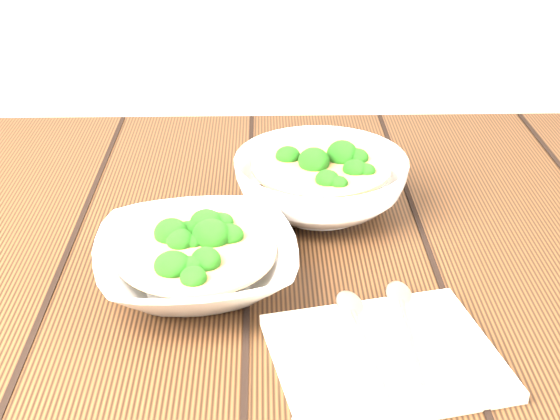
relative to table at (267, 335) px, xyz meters
name	(u,v)px	position (x,y,z in m)	size (l,w,h in m)	color
table	(267,335)	(0.00, 0.00, 0.00)	(1.20, 0.80, 0.75)	#37200F
soup_bowl_front	(196,261)	(-0.07, -0.07, 0.15)	(0.23, 0.23, 0.06)	silver
soup_bowl_back	(320,181)	(0.07, 0.10, 0.15)	(0.24, 0.24, 0.08)	silver
trivet	(279,205)	(0.02, 0.08, 0.13)	(0.10, 0.10, 0.02)	black
napkin	(385,357)	(0.10, -0.20, 0.13)	(0.19, 0.16, 0.01)	beige
spoon_left	(358,324)	(0.08, -0.16, 0.13)	(0.04, 0.16, 0.01)	#A39D90
spoon_right	(404,313)	(0.13, -0.14, 0.13)	(0.03, 0.16, 0.01)	#A39D90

